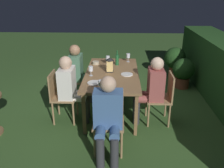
{
  "coord_description": "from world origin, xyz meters",
  "views": [
    {
      "loc": [
        4.01,
        0.15,
        2.18
      ],
      "look_at": [
        0.0,
        0.0,
        0.52
      ],
      "focal_mm": 38.17,
      "sensor_mm": 36.0,
      "label": 1
    }
  ],
  "objects_px": {
    "wine_glass_d": "(108,59)",
    "potted_plant_corner": "(183,71)",
    "green_bottle_on_table": "(117,60)",
    "bowl_olives": "(96,63)",
    "wine_glass_c": "(91,69)",
    "person_in_green": "(79,70)",
    "plate_a": "(127,74)",
    "chair_side_left_b": "(60,94)",
    "potted_plant_by_hedge": "(175,59)",
    "chair_side_left_a": "(70,77)",
    "wine_glass_a": "(128,56)",
    "person_in_cream": "(71,86)",
    "person_in_blue": "(108,115)",
    "chair_head_far": "(109,118)",
    "plate_b": "(94,83)",
    "lantern_centerpiece": "(110,64)",
    "bowl_bread": "(108,60)",
    "wine_glass_b": "(101,84)",
    "chair_side_right_b": "(163,96)",
    "dining_table": "(112,75)",
    "person_in_rust": "(152,87)"
  },
  "relations": [
    {
      "from": "dining_table",
      "to": "person_in_rust",
      "type": "xyz_separation_m",
      "value": [
        0.4,
        0.67,
        -0.06
      ]
    },
    {
      "from": "wine_glass_a",
      "to": "potted_plant_by_hedge",
      "type": "distance_m",
      "value": 1.69
    },
    {
      "from": "chair_head_far",
      "to": "bowl_bread",
      "type": "distance_m",
      "value": 1.83
    },
    {
      "from": "chair_head_far",
      "to": "plate_b",
      "type": "xyz_separation_m",
      "value": [
        -0.62,
        -0.26,
        0.27
      ]
    },
    {
      "from": "wine_glass_a",
      "to": "wine_glass_c",
      "type": "bearing_deg",
      "value": -37.95
    },
    {
      "from": "wine_glass_c",
      "to": "plate_a",
      "type": "height_order",
      "value": "wine_glass_c"
    },
    {
      "from": "chair_head_far",
      "to": "plate_b",
      "type": "height_order",
      "value": "chair_head_far"
    },
    {
      "from": "chair_side_left_b",
      "to": "person_in_green",
      "type": "height_order",
      "value": "person_in_green"
    },
    {
      "from": "bowl_bread",
      "to": "green_bottle_on_table",
      "type": "bearing_deg",
      "value": 39.57
    },
    {
      "from": "lantern_centerpiece",
      "to": "plate_a",
      "type": "relative_size",
      "value": 1.26
    },
    {
      "from": "plate_a",
      "to": "potted_plant_by_hedge",
      "type": "bearing_deg",
      "value": 146.72
    },
    {
      "from": "chair_side_left_b",
      "to": "person_in_cream",
      "type": "bearing_deg",
      "value": 90.0
    },
    {
      "from": "person_in_cream",
      "to": "person_in_blue",
      "type": "relative_size",
      "value": 1.0
    },
    {
      "from": "person_in_cream",
      "to": "plate_b",
      "type": "distance_m",
      "value": 0.44
    },
    {
      "from": "person_in_green",
      "to": "plate_a",
      "type": "height_order",
      "value": "person_in_green"
    },
    {
      "from": "potted_plant_corner",
      "to": "dining_table",
      "type": "bearing_deg",
      "value": -54.2
    },
    {
      "from": "wine_glass_c",
      "to": "person_in_green",
      "type": "bearing_deg",
      "value": -151.8
    },
    {
      "from": "potted_plant_by_hedge",
      "to": "chair_side_left_a",
      "type": "bearing_deg",
      "value": -59.74
    },
    {
      "from": "wine_glass_a",
      "to": "bowl_bread",
      "type": "bearing_deg",
      "value": -89.11
    },
    {
      "from": "person_in_green",
      "to": "wine_glass_a",
      "type": "height_order",
      "value": "person_in_green"
    },
    {
      "from": "wine_glass_c",
      "to": "wine_glass_d",
      "type": "bearing_deg",
      "value": 158.86
    },
    {
      "from": "dining_table",
      "to": "person_in_rust",
      "type": "bearing_deg",
      "value": 58.91
    },
    {
      "from": "wine_glass_b",
      "to": "chair_head_far",
      "type": "bearing_deg",
      "value": 22.28
    },
    {
      "from": "person_in_blue",
      "to": "person_in_cream",
      "type": "bearing_deg",
      "value": -144.52
    },
    {
      "from": "chair_head_far",
      "to": "wine_glass_a",
      "type": "xyz_separation_m",
      "value": [
        -1.81,
        0.3,
        0.38
      ]
    },
    {
      "from": "green_bottle_on_table",
      "to": "wine_glass_d",
      "type": "relative_size",
      "value": 1.72
    },
    {
      "from": "wine_glass_d",
      "to": "potted_plant_corner",
      "type": "distance_m",
      "value": 1.86
    },
    {
      "from": "bowl_olives",
      "to": "potted_plant_by_hedge",
      "type": "xyz_separation_m",
      "value": [
        -1.31,
        1.85,
        -0.3
      ]
    },
    {
      "from": "person_in_green",
      "to": "wine_glass_d",
      "type": "bearing_deg",
      "value": 97.99
    },
    {
      "from": "person_in_cream",
      "to": "wine_glass_d",
      "type": "height_order",
      "value": "person_in_cream"
    },
    {
      "from": "wine_glass_b",
      "to": "bowl_bread",
      "type": "relative_size",
      "value": 1.3
    },
    {
      "from": "lantern_centerpiece",
      "to": "potted_plant_by_hedge",
      "type": "xyz_separation_m",
      "value": [
        -1.75,
        1.55,
        -0.42
      ]
    },
    {
      "from": "lantern_centerpiece",
      "to": "green_bottle_on_table",
      "type": "bearing_deg",
      "value": 163.4
    },
    {
      "from": "person_in_cream",
      "to": "bowl_olives",
      "type": "height_order",
      "value": "person_in_cream"
    },
    {
      "from": "chair_side_left_a",
      "to": "wine_glass_a",
      "type": "distance_m",
      "value": 1.25
    },
    {
      "from": "person_in_rust",
      "to": "potted_plant_corner",
      "type": "distance_m",
      "value": 1.8
    },
    {
      "from": "wine_glass_b",
      "to": "potted_plant_by_hedge",
      "type": "xyz_separation_m",
      "value": [
        -2.6,
        1.64,
        -0.39
      ]
    },
    {
      "from": "bowl_bread",
      "to": "potted_plant_corner",
      "type": "xyz_separation_m",
      "value": [
        -0.47,
        1.67,
        -0.39
      ]
    },
    {
      "from": "green_bottle_on_table",
      "to": "bowl_olives",
      "type": "height_order",
      "value": "green_bottle_on_table"
    },
    {
      "from": "person_in_cream",
      "to": "wine_glass_a",
      "type": "height_order",
      "value": "person_in_cream"
    },
    {
      "from": "wine_glass_c",
      "to": "bowl_bread",
      "type": "xyz_separation_m",
      "value": [
        -0.84,
        0.26,
        -0.09
      ]
    },
    {
      "from": "chair_side_right_b",
      "to": "bowl_olives",
      "type": "xyz_separation_m",
      "value": [
        -0.88,
        -1.2,
        0.29
      ]
    },
    {
      "from": "chair_side_left_b",
      "to": "green_bottle_on_table",
      "type": "xyz_separation_m",
      "value": [
        -0.85,
        0.94,
        0.37
      ]
    },
    {
      "from": "chair_side_left_a",
      "to": "green_bottle_on_table",
      "type": "height_order",
      "value": "green_bottle_on_table"
    },
    {
      "from": "wine_glass_b",
      "to": "potted_plant_corner",
      "type": "bearing_deg",
      "value": 138.83
    },
    {
      "from": "dining_table",
      "to": "person_in_green",
      "type": "distance_m",
      "value": 0.78
    },
    {
      "from": "wine_glass_c",
      "to": "green_bottle_on_table",
      "type": "bearing_deg",
      "value": 144.81
    },
    {
      "from": "chair_head_far",
      "to": "plate_a",
      "type": "relative_size",
      "value": 4.14
    },
    {
      "from": "dining_table",
      "to": "wine_glass_c",
      "type": "xyz_separation_m",
      "value": [
        0.18,
        -0.36,
        0.17
      ]
    },
    {
      "from": "chair_side_right_b",
      "to": "person_in_green",
      "type": "bearing_deg",
      "value": -117.74
    }
  ]
}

